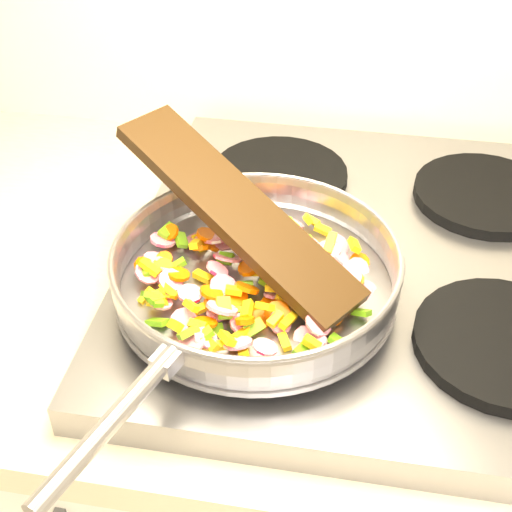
# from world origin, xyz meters

# --- Properties ---
(cooktop) EXTENTS (0.60, 0.60, 0.04)m
(cooktop) POSITION_xyz_m (-0.70, 1.67, 0.92)
(cooktop) COLOR #939399
(cooktop) RESTS_ON counter_top
(grate_fl) EXTENTS (0.19, 0.19, 0.02)m
(grate_fl) POSITION_xyz_m (-0.84, 1.52, 0.95)
(grate_fl) COLOR black
(grate_fl) RESTS_ON cooktop
(grate_fr) EXTENTS (0.19, 0.19, 0.02)m
(grate_fr) POSITION_xyz_m (-0.56, 1.52, 0.95)
(grate_fr) COLOR black
(grate_fr) RESTS_ON cooktop
(grate_bl) EXTENTS (0.19, 0.19, 0.02)m
(grate_bl) POSITION_xyz_m (-0.84, 1.81, 0.95)
(grate_bl) COLOR black
(grate_bl) RESTS_ON cooktop
(grate_br) EXTENTS (0.19, 0.19, 0.02)m
(grate_br) POSITION_xyz_m (-0.56, 1.81, 0.95)
(grate_br) COLOR black
(grate_br) RESTS_ON cooktop
(saute_pan) EXTENTS (0.35, 0.51, 0.05)m
(saute_pan) POSITION_xyz_m (-0.83, 1.55, 0.99)
(saute_pan) COLOR #9E9EA5
(saute_pan) RESTS_ON grate_fl
(vegetable_heap) EXTENTS (0.28, 0.27, 0.04)m
(vegetable_heap) POSITION_xyz_m (-0.83, 1.55, 0.98)
(vegetable_heap) COLOR #DE1542
(vegetable_heap) RESTS_ON saute_pan
(wooden_spatula) EXTENTS (0.31, 0.24, 0.12)m
(wooden_spatula) POSITION_xyz_m (-0.86, 1.59, 1.03)
(wooden_spatula) COLOR black
(wooden_spatula) RESTS_ON saute_pan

